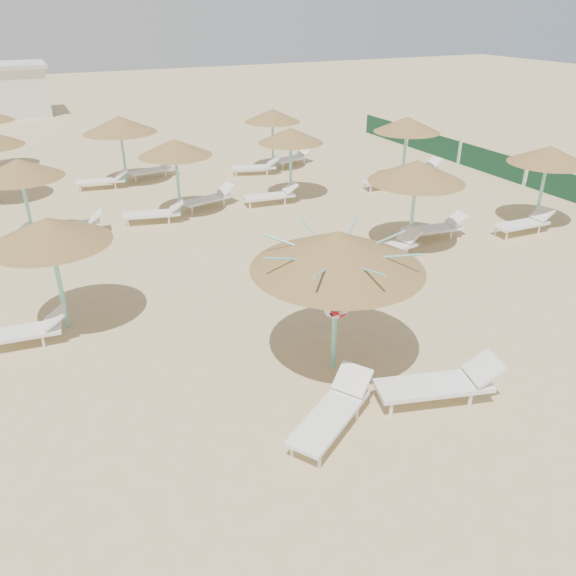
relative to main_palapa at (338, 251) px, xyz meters
name	(u,v)px	position (x,y,z in m)	size (l,w,h in m)	color
ground	(319,377)	(-0.45, -0.22, -2.60)	(120.00, 120.00, 0.00)	tan
main_palapa	(338,251)	(0.00, 0.00, 0.00)	(3.33, 3.33, 2.99)	#77CFC1
lounger_main_a	(334,411)	(-0.94, -1.64, -2.23)	(2.13, 1.68, 0.77)	white
lounger_main_b	(442,383)	(1.25, -1.86, -2.20)	(2.42, 1.29, 0.84)	white
palapa_field	(212,146)	(1.14, 10.56, -0.31)	(19.69, 18.45, 2.73)	#77CFC1
windbreak_fence	(492,163)	(13.55, 9.73, -2.10)	(0.08, 19.84, 1.10)	#184A29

